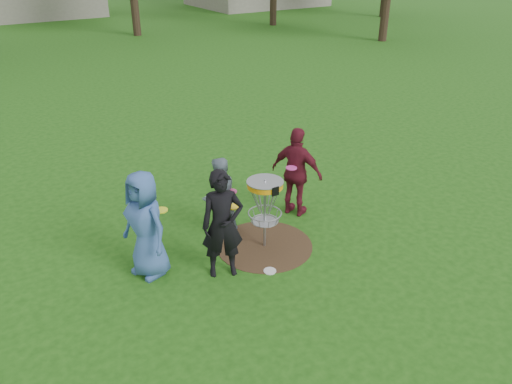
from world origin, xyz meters
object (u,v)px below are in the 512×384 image
player_black (222,225)px  disc_golf_basket (265,198)px  player_blue (145,225)px  player_grey (219,196)px  player_maroon (297,172)px

player_black → disc_golf_basket: player_black is taller
player_blue → disc_golf_basket: (2.11, -0.36, 0.07)m
player_grey → player_maroon: (1.68, -0.19, 0.16)m
player_black → player_maroon: player_black is taller
player_blue → player_grey: size_ratio=1.22×
player_grey → disc_golf_basket: (0.46, -0.89, 0.24)m
player_black → player_blue: bearing=167.6°
player_grey → disc_golf_basket: 1.03m
player_black → player_grey: bearing=84.8°
disc_golf_basket → player_grey: bearing=117.0°
player_maroon → player_blue: bearing=68.3°
player_blue → disc_golf_basket: size_ratio=1.37×
disc_golf_basket → player_maroon: bearing=29.8°
player_blue → player_black: size_ratio=0.99×
player_maroon → disc_golf_basket: (-1.22, -0.70, 0.08)m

